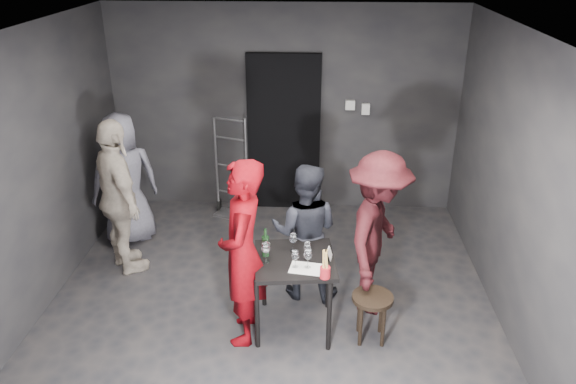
# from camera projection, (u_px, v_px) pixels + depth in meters

# --- Properties ---
(floor) EXTENTS (4.50, 5.00, 0.02)m
(floor) POSITION_uv_depth(u_px,v_px,m) (269.00, 312.00, 5.59)
(floor) COLOR black
(floor) RESTS_ON ground
(ceiling) EXTENTS (4.50, 5.00, 0.02)m
(ceiling) POSITION_uv_depth(u_px,v_px,m) (265.00, 35.00, 4.47)
(ceiling) COLOR silver
(ceiling) RESTS_ON ground
(wall_back) EXTENTS (4.50, 0.04, 2.70)m
(wall_back) POSITION_uv_depth(u_px,v_px,m) (284.00, 110.00, 7.30)
(wall_back) COLOR black
(wall_back) RESTS_ON ground
(wall_left) EXTENTS (0.04, 5.00, 2.70)m
(wall_left) POSITION_uv_depth(u_px,v_px,m) (23.00, 184.00, 5.14)
(wall_left) COLOR black
(wall_left) RESTS_ON ground
(wall_right) EXTENTS (0.04, 5.00, 2.70)m
(wall_right) POSITION_uv_depth(u_px,v_px,m) (523.00, 195.00, 4.92)
(wall_right) COLOR black
(wall_right) RESTS_ON ground
(doorway) EXTENTS (0.95, 0.10, 2.10)m
(doorway) POSITION_uv_depth(u_px,v_px,m) (284.00, 134.00, 7.37)
(doorway) COLOR black
(doorway) RESTS_ON ground
(wallbox_upper) EXTENTS (0.12, 0.06, 0.12)m
(wallbox_upper) POSITION_uv_depth(u_px,v_px,m) (350.00, 105.00, 7.17)
(wallbox_upper) COLOR #B7B7B2
(wallbox_upper) RESTS_ON wall_back
(wallbox_lower) EXTENTS (0.10, 0.06, 0.14)m
(wallbox_lower) POSITION_uv_depth(u_px,v_px,m) (366.00, 109.00, 7.18)
(wallbox_lower) COLOR #B7B7B2
(wallbox_lower) RESTS_ON wall_back
(hand_truck) EXTENTS (0.44, 0.36, 1.32)m
(hand_truck) POSITION_uv_depth(u_px,v_px,m) (232.00, 197.00, 7.51)
(hand_truck) COLOR #B2B2B7
(hand_truck) RESTS_ON floor
(tasting_table) EXTENTS (0.72, 0.72, 0.75)m
(tasting_table) POSITION_uv_depth(u_px,v_px,m) (295.00, 268.00, 5.14)
(tasting_table) COLOR black
(tasting_table) RESTS_ON floor
(stool) EXTENTS (0.37, 0.37, 0.47)m
(stool) POSITION_uv_depth(u_px,v_px,m) (372.00, 304.00, 5.08)
(stool) COLOR black
(stool) RESTS_ON floor
(server_red) EXTENTS (0.51, 0.76, 2.05)m
(server_red) POSITION_uv_depth(u_px,v_px,m) (242.00, 239.00, 4.87)
(server_red) COLOR maroon
(server_red) RESTS_ON floor
(woman_black) EXTENTS (0.72, 0.46, 1.39)m
(woman_black) POSITION_uv_depth(u_px,v_px,m) (305.00, 234.00, 5.62)
(woman_black) COLOR #22242D
(woman_black) RESTS_ON floor
(man_maroon) EXTENTS (0.88, 1.28, 1.81)m
(man_maroon) POSITION_uv_depth(u_px,v_px,m) (378.00, 227.00, 5.32)
(man_maroon) COLOR #381014
(man_maroon) RESTS_ON floor
(bystander_cream) EXTENTS (1.17, 1.28, 2.02)m
(bystander_cream) POSITION_uv_depth(u_px,v_px,m) (117.00, 186.00, 5.92)
(bystander_cream) COLOR beige
(bystander_cream) RESTS_ON floor
(bystander_grey) EXTENTS (0.96, 0.82, 1.72)m
(bystander_grey) POSITION_uv_depth(u_px,v_px,m) (124.00, 175.00, 6.59)
(bystander_grey) COLOR slate
(bystander_grey) RESTS_ON floor
(tasting_mat) EXTENTS (0.33, 0.25, 0.00)m
(tasting_mat) POSITION_uv_depth(u_px,v_px,m) (307.00, 269.00, 4.94)
(tasting_mat) COLOR white
(tasting_mat) RESTS_ON tasting_table
(wine_glass_a) EXTENTS (0.09, 0.09, 0.22)m
(wine_glass_a) POSITION_uv_depth(u_px,v_px,m) (266.00, 251.00, 5.00)
(wine_glass_a) COLOR white
(wine_glass_a) RESTS_ON tasting_table
(wine_glass_b) EXTENTS (0.09, 0.09, 0.19)m
(wine_glass_b) POSITION_uv_depth(u_px,v_px,m) (266.00, 246.00, 5.10)
(wine_glass_b) COLOR white
(wine_glass_b) RESTS_ON tasting_table
(wine_glass_c) EXTENTS (0.08, 0.08, 0.20)m
(wine_glass_c) POSITION_uv_depth(u_px,v_px,m) (293.00, 242.00, 5.18)
(wine_glass_c) COLOR white
(wine_glass_c) RESTS_ON tasting_table
(wine_glass_d) EXTENTS (0.09, 0.09, 0.18)m
(wine_glass_d) POSITION_uv_depth(u_px,v_px,m) (295.00, 258.00, 4.92)
(wine_glass_d) COLOR white
(wine_glass_d) RESTS_ON tasting_table
(wine_glass_e) EXTENTS (0.09, 0.09, 0.20)m
(wine_glass_e) POSITION_uv_depth(u_px,v_px,m) (308.00, 258.00, 4.91)
(wine_glass_e) COLOR white
(wine_glass_e) RESTS_ON tasting_table
(wine_glass_f) EXTENTS (0.08, 0.08, 0.18)m
(wine_glass_f) POSITION_uv_depth(u_px,v_px,m) (307.00, 250.00, 5.05)
(wine_glass_f) COLOR white
(wine_glass_f) RESTS_ON tasting_table
(wine_bottle) EXTENTS (0.07, 0.07, 0.28)m
(wine_bottle) POSITION_uv_depth(u_px,v_px,m) (265.00, 245.00, 5.10)
(wine_bottle) COLOR black
(wine_bottle) RESTS_ON tasting_table
(breadstick_cup) EXTENTS (0.09, 0.09, 0.28)m
(breadstick_cup) POSITION_uv_depth(u_px,v_px,m) (325.00, 265.00, 4.76)
(breadstick_cup) COLOR #AE1B24
(breadstick_cup) RESTS_ON tasting_table
(reserved_card) EXTENTS (0.09, 0.14, 0.10)m
(reserved_card) POSITION_uv_depth(u_px,v_px,m) (326.00, 254.00, 5.08)
(reserved_card) COLOR white
(reserved_card) RESTS_ON tasting_table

